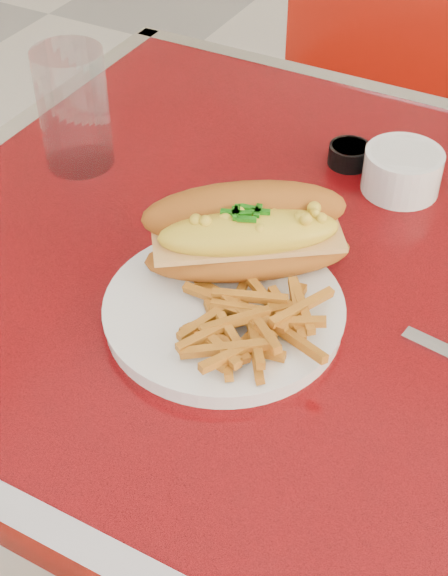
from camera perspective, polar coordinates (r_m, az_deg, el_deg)
The scene contains 8 objects.
diner_table at distance 0.97m, azimuth 12.93°, elevation -7.81°, with size 1.23×0.83×0.77m.
dinner_plate at distance 0.80m, azimuth 0.00°, elevation -1.61°, with size 0.28×0.28×0.02m.
mac_hoagie at distance 0.82m, azimuth 1.65°, elevation 3.95°, with size 0.23×0.21×0.09m.
fries_pile at distance 0.76m, azimuth 1.91°, elevation -2.59°, with size 0.12×0.11×0.03m, color orange, non-canonical shape.
fork at distance 0.81m, azimuth 4.75°, elevation -0.81°, with size 0.02×0.13×0.00m.
gravy_ramekin at distance 0.99m, azimuth 12.57°, elevation 8.20°, with size 0.10×0.10×0.05m.
sauce_cup_left at distance 1.03m, azimuth 8.91°, elevation 9.41°, with size 0.06×0.06×0.03m.
water_tumbler at distance 1.01m, azimuth -10.64°, elevation 12.40°, with size 0.09×0.09×0.15m, color silver.
Camera 1 is at (0.10, -0.64, 1.33)m, focal length 50.00 mm.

